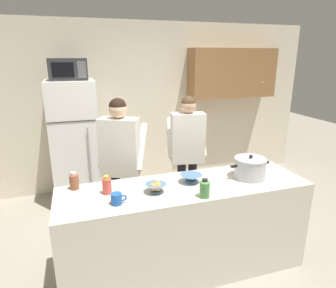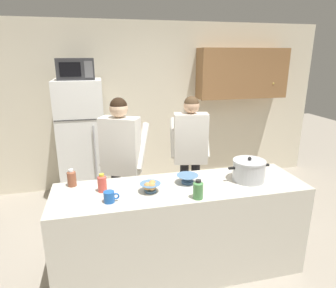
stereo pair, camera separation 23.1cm
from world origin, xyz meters
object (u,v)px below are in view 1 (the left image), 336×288
at_px(bread_bowl, 156,187).
at_px(empty_bowl, 191,178).
at_px(refrigerator, 75,144).
at_px(coffee_mug, 117,199).
at_px(person_by_sink, 187,145).
at_px(cooking_pot, 250,168).
at_px(bottle_near_edge, 205,188).
at_px(microwave, 68,69).
at_px(bottle_far_corner, 107,185).
at_px(bottle_mid_counter, 74,181).
at_px(person_near_pot, 120,155).

bearing_deg(bread_bowl, empty_bowl, 15.96).
bearing_deg(refrigerator, coffee_mug, -81.41).
xyz_separation_m(person_by_sink, cooking_pot, (0.29, -0.95, 0.01)).
bearing_deg(bottle_near_edge, microwave, 116.41).
distance_m(bread_bowl, empty_bowl, 0.39).
bearing_deg(refrigerator, bottle_far_corner, -82.04).
relative_size(refrigerator, bottle_near_edge, 10.51).
height_order(microwave, person_by_sink, microwave).
bearing_deg(bottle_mid_counter, empty_bowl, -9.97).
distance_m(person_by_sink, bread_bowl, 1.20).
bearing_deg(bottle_far_corner, empty_bowl, -0.20).
height_order(microwave, coffee_mug, microwave).
bearing_deg(bread_bowl, bottle_far_corner, 165.08).
bearing_deg(bottle_far_corner, microwave, 98.05).
distance_m(refrigerator, empty_bowl, 2.07).
distance_m(refrigerator, bottle_mid_counter, 1.61).
distance_m(bread_bowl, bottle_mid_counter, 0.75).
xyz_separation_m(person_near_pot, coffee_mug, (-0.17, -0.88, -0.07)).
bearing_deg(cooking_pot, bread_bowl, -178.00).
bearing_deg(bottle_far_corner, refrigerator, 97.96).
xyz_separation_m(bottle_near_edge, bottle_far_corner, (-0.79, 0.32, -0.00)).
relative_size(bread_bowl, bottle_near_edge, 1.11).
height_order(refrigerator, bottle_near_edge, refrigerator).
distance_m(person_near_pot, bread_bowl, 0.80).
relative_size(empty_bowl, bottle_mid_counter, 1.28).
height_order(cooking_pot, bottle_far_corner, cooking_pot).
height_order(person_near_pot, bottle_near_edge, person_near_pot).
xyz_separation_m(person_by_sink, bottle_far_corner, (-1.10, -0.88, -0.01)).
relative_size(microwave, empty_bowl, 2.29).
height_order(refrigerator, empty_bowl, refrigerator).
bearing_deg(person_by_sink, bread_bowl, -124.72).
xyz_separation_m(microwave, coffee_mug, (0.30, -1.99, -0.95)).
distance_m(coffee_mug, bread_bowl, 0.38).
relative_size(person_by_sink, bread_bowl, 8.64).
bearing_deg(bottle_mid_counter, bottle_near_edge, -25.62).
bearing_deg(person_near_pot, cooking_pot, -32.44).
relative_size(person_near_pot, person_by_sink, 1.02).
relative_size(bottle_mid_counter, bottle_far_corner, 0.98).
bearing_deg(microwave, bread_bowl, -70.48).
relative_size(person_by_sink, bottle_far_corner, 9.69).
height_order(microwave, bottle_far_corner, microwave).
relative_size(person_near_pot, bottle_near_edge, 9.85).
bearing_deg(person_near_pot, empty_bowl, -49.47).
distance_m(cooking_pot, bread_bowl, 0.97).
bearing_deg(person_by_sink, cooking_pot, -73.13).
relative_size(cooking_pot, empty_bowl, 2.03).
relative_size(person_by_sink, bottle_mid_counter, 9.92).
relative_size(refrigerator, empty_bowl, 8.49).
distance_m(bottle_near_edge, bottle_far_corner, 0.85).
bearing_deg(bottle_near_edge, bottle_mid_counter, 154.38).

